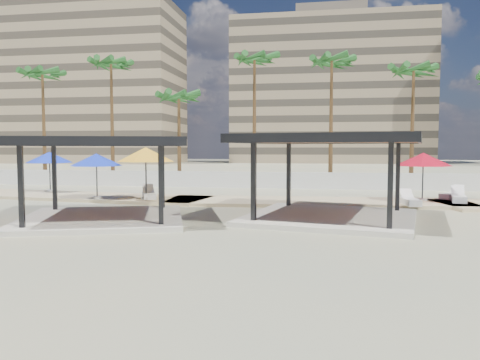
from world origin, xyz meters
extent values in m
plane|color=tan|center=(0.00, 0.00, 0.00)|extent=(200.00, 200.00, 0.00)
cube|color=#C6B284|center=(-12.00, 7.50, 0.06)|extent=(16.40, 6.19, 0.24)
cube|color=#C6B284|center=(2.00, 7.00, 0.06)|extent=(16.24, 5.11, 0.24)
cube|color=silver|center=(0.00, 16.00, 0.60)|extent=(56.00, 0.30, 1.20)
cube|color=#937F60|center=(-42.00, 68.00, 15.00)|extent=(34.00, 16.00, 30.00)
cube|color=#595147|center=(-42.00, 68.00, 31.20)|extent=(11.90, 9.60, 2.40)
cube|color=#847259|center=(4.00, 78.00, 14.00)|extent=(38.00, 16.00, 28.00)
cube|color=#595147|center=(4.00, 78.00, 29.20)|extent=(13.30, 9.60, 2.40)
cube|color=beige|center=(2.64, 1.43, 0.10)|extent=(7.85, 7.85, 0.20)
cube|color=black|center=(-0.33, -0.52, 1.71)|extent=(0.21, 0.21, 3.01)
cube|color=black|center=(0.70, 4.40, 1.71)|extent=(0.21, 0.21, 3.01)
cube|color=black|center=(4.59, -1.54, 1.71)|extent=(0.21, 0.21, 3.01)
cube|color=black|center=(5.62, 3.37, 1.71)|extent=(0.21, 0.21, 3.01)
cube|color=brown|center=(2.64, 1.43, 3.36)|extent=(8.08, 8.08, 0.28)
cube|color=black|center=(1.94, -1.92, 3.36)|extent=(6.81, 1.54, 0.34)
cube|color=black|center=(3.34, 4.77, 3.36)|extent=(6.81, 1.54, 0.34)
cube|color=black|center=(-0.70, 2.13, 3.36)|extent=(1.54, 6.81, 0.34)
cube|color=black|center=(5.99, 0.73, 3.36)|extent=(1.54, 6.81, 0.34)
cube|color=beige|center=(-6.61, -0.42, 0.10)|extent=(8.07, 8.07, 0.19)
cube|color=black|center=(-8.15, -3.47, 1.64)|extent=(0.22, 0.22, 2.90)
cube|color=black|center=(-9.67, 1.12, 1.64)|extent=(0.22, 0.22, 2.90)
cube|color=black|center=(-3.56, -1.95, 1.64)|extent=(0.22, 0.22, 2.90)
cube|color=black|center=(-5.08, 2.64, 1.64)|extent=(0.22, 0.22, 2.90)
cube|color=brown|center=(-6.61, -0.42, 3.23)|extent=(8.31, 8.31, 0.27)
cube|color=black|center=(-5.58, -3.54, 3.23)|extent=(6.38, 2.20, 0.33)
cube|color=black|center=(-7.64, 2.71, 3.23)|extent=(6.38, 2.20, 0.33)
cube|color=black|center=(-9.74, -1.45, 3.23)|extent=(2.20, 6.38, 0.33)
cube|color=black|center=(-3.49, 0.61, 3.23)|extent=(2.20, 6.38, 0.33)
cylinder|color=beige|center=(-14.91, 9.20, 0.24)|extent=(0.49, 0.49, 0.12)
cylinder|color=#262628|center=(-14.91, 9.20, 1.36)|extent=(0.07, 0.07, 2.37)
cone|color=#1733DB|center=(-14.91, 9.20, 2.38)|extent=(3.36, 3.36, 0.69)
cylinder|color=beige|center=(-7.11, 5.80, 0.25)|extent=(0.55, 0.55, 0.13)
cylinder|color=#262628|center=(-7.11, 5.80, 1.50)|extent=(0.08, 0.08, 2.65)
cone|color=yellow|center=(-7.11, 5.80, 2.64)|extent=(3.35, 3.35, 0.77)
cylinder|color=beige|center=(7.56, 7.65, 0.24)|extent=(0.50, 0.50, 0.12)
cylinder|color=#262628|center=(7.56, 7.65, 1.37)|extent=(0.07, 0.07, 2.38)
cone|color=#B10B1F|center=(7.56, 7.65, 2.39)|extent=(3.56, 3.56, 0.69)
cylinder|color=beige|center=(-9.98, 5.80, 0.24)|extent=(0.48, 0.48, 0.12)
cylinder|color=#262628|center=(-9.98, 5.80, 1.34)|extent=(0.07, 0.07, 2.32)
cone|color=#1733DB|center=(-9.98, 5.80, 2.34)|extent=(3.51, 3.51, 0.68)
cube|color=white|center=(-7.22, 6.49, 0.31)|extent=(1.38, 1.97, 0.26)
cube|color=white|center=(-7.22, 6.49, 0.47)|extent=(1.38, 1.97, 0.06)
cube|color=white|center=(-7.53, 7.15, 0.69)|extent=(0.83, 0.85, 0.48)
cube|color=white|center=(6.62, 5.80, 0.31)|extent=(0.80, 1.85, 0.25)
cube|color=white|center=(6.62, 5.80, 0.46)|extent=(0.80, 1.85, 0.05)
cube|color=white|center=(6.55, 6.50, 0.67)|extent=(0.65, 0.67, 0.46)
cube|color=white|center=(9.36, 7.61, 0.32)|extent=(1.05, 2.04, 0.27)
cube|color=white|center=(9.36, 7.61, 0.48)|extent=(1.05, 2.04, 0.06)
cube|color=white|center=(9.51, 8.35, 0.71)|extent=(0.76, 0.78, 0.49)
cube|color=white|center=(9.43, 9.20, 0.31)|extent=(1.61, 1.79, 0.25)
cube|color=white|center=(9.43, 9.20, 0.46)|extent=(1.61, 1.79, 0.05)
cube|color=white|center=(9.86, 9.75, 0.67)|extent=(0.85, 0.85, 0.46)
cone|color=brown|center=(-21.00, 18.30, 4.68)|extent=(0.36, 0.36, 9.36)
ellipsoid|color=#1E5720|center=(-21.00, 18.30, 9.11)|extent=(3.00, 3.00, 1.80)
cone|color=brown|center=(-15.00, 18.70, 5.07)|extent=(0.36, 0.36, 10.14)
ellipsoid|color=#1E5720|center=(-15.00, 18.70, 9.89)|extent=(3.00, 3.00, 1.80)
cone|color=brown|center=(-9.00, 18.10, 3.60)|extent=(0.36, 0.36, 7.20)
ellipsoid|color=#1E5720|center=(-9.00, 18.10, 6.95)|extent=(3.00, 3.00, 1.80)
cone|color=brown|center=(-3.00, 18.90, 5.08)|extent=(0.36, 0.36, 10.17)
ellipsoid|color=#1E5720|center=(-3.00, 18.90, 9.92)|extent=(3.00, 3.00, 1.80)
cone|color=brown|center=(3.00, 18.40, 4.85)|extent=(0.36, 0.36, 9.70)
ellipsoid|color=#1E5720|center=(3.00, 18.40, 9.45)|extent=(3.00, 3.00, 1.80)
cone|color=brown|center=(9.00, 18.60, 4.46)|extent=(0.36, 0.36, 8.91)
ellipsoid|color=#1E5720|center=(9.00, 18.60, 8.66)|extent=(3.00, 3.00, 1.80)
camera|label=1|loc=(2.16, -18.27, 3.01)|focal=35.00mm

